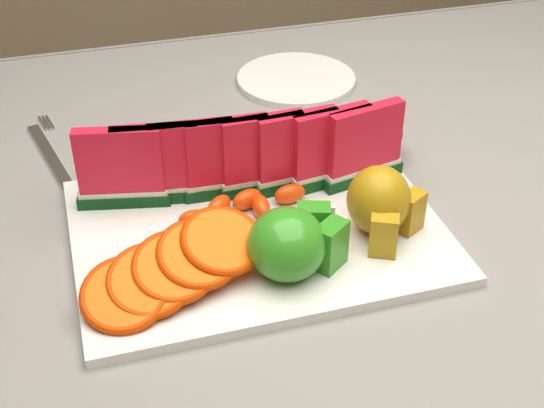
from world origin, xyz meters
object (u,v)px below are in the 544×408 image
object	(u,v)px
apple_cluster	(293,243)
fork	(49,152)
pear_cluster	(381,203)
platter	(257,230)
side_plate	(296,80)

from	to	relation	value
apple_cluster	fork	bearing A→B (deg)	125.43
apple_cluster	pear_cluster	xyz separation A→B (m)	(0.11, 0.03, 0.01)
platter	pear_cluster	world-z (taller)	pear_cluster
pear_cluster	platter	bearing A→B (deg)	159.67
side_plate	fork	size ratio (longest dim) A/B	1.11
side_plate	fork	xyz separation A→B (m)	(-0.37, -0.11, -0.00)
apple_cluster	pear_cluster	world-z (taller)	pear_cluster
apple_cluster	fork	distance (m)	0.40
pear_cluster	fork	size ratio (longest dim) A/B	0.47
platter	apple_cluster	world-z (taller)	apple_cluster
platter	side_plate	size ratio (longest dim) A/B	1.86
fork	side_plate	bearing A→B (deg)	16.14
platter	side_plate	xyz separation A→B (m)	(0.16, 0.35, -0.00)
pear_cluster	side_plate	world-z (taller)	pear_cluster
fork	platter	bearing A→B (deg)	-48.76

